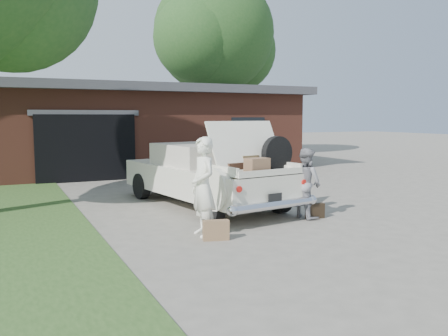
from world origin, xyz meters
name	(u,v)px	position (x,y,z in m)	size (l,w,h in m)	color
ground	(237,228)	(0.00, 0.00, 0.00)	(90.00, 90.00, 0.00)	gray
house	(133,128)	(0.98, 11.47, 1.67)	(12.80, 7.80, 3.30)	brown
tree_right	(216,38)	(6.59, 15.58, 6.27)	(7.33, 6.37, 9.74)	#38281E
sedan	(206,174)	(0.37, 2.38, 0.76)	(2.76, 5.41, 2.03)	silver
woman_left	(203,187)	(-0.82, -0.26, 0.89)	(0.65, 0.42, 1.78)	white
woman_right	(306,183)	(1.73, 0.22, 0.74)	(0.72, 0.56, 1.48)	gray
suitcase_left	(216,230)	(-0.74, -0.65, 0.18)	(0.45, 0.14, 0.35)	#936E4B
suitcase_right	(315,211)	(1.86, 0.07, 0.16)	(0.41, 0.13, 0.32)	black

